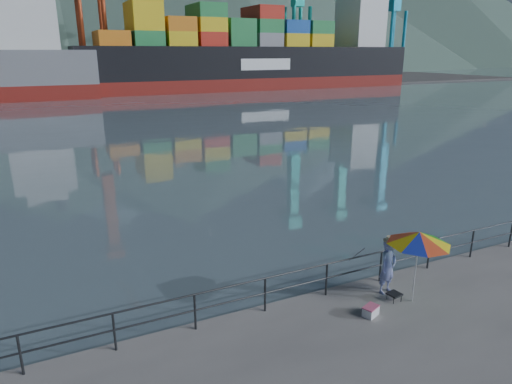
% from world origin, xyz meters
% --- Properties ---
extents(harbor_water, '(500.00, 280.00, 0.00)m').
position_xyz_m(harbor_water, '(0.00, 130.00, 0.00)').
color(harbor_water, slate).
rests_on(harbor_water, ground).
extents(far_dock, '(200.00, 40.00, 0.40)m').
position_xyz_m(far_dock, '(10.00, 93.00, 0.00)').
color(far_dock, '#514F4C').
rests_on(far_dock, ground).
extents(guardrail, '(22.00, 0.06, 1.03)m').
position_xyz_m(guardrail, '(0.00, 1.70, 0.52)').
color(guardrail, '#2D3033').
rests_on(guardrail, ground).
extents(port_cranes, '(116.00, 28.00, 38.40)m').
position_xyz_m(port_cranes, '(31.00, 84.00, 16.00)').
color(port_cranes, '#B01532').
rests_on(port_cranes, ground).
extents(container_stacks, '(58.00, 5.40, 7.80)m').
position_xyz_m(container_stacks, '(35.04, 93.50, 2.91)').
color(container_stacks, red).
rests_on(container_stacks, ground).
extents(fisherman, '(0.66, 0.49, 1.64)m').
position_xyz_m(fisherman, '(2.71, 1.08, 0.82)').
color(fisherman, navy).
rests_on(fisherman, ground).
extents(beach_umbrella, '(2.17, 2.17, 2.14)m').
position_xyz_m(beach_umbrella, '(3.04, 0.34, 1.96)').
color(beach_umbrella, white).
rests_on(beach_umbrella, ground).
extents(folding_stool, '(0.40, 0.40, 0.23)m').
position_xyz_m(folding_stool, '(2.60, 0.59, 0.12)').
color(folding_stool, black).
rests_on(folding_stool, ground).
extents(cooler_bag, '(0.51, 0.43, 0.25)m').
position_xyz_m(cooler_bag, '(1.48, 0.26, 0.13)').
color(cooler_bag, silver).
rests_on(cooler_bag, ground).
extents(fishing_rod, '(0.74, 1.58, 1.22)m').
position_xyz_m(fishing_rod, '(2.28, 2.02, 0.00)').
color(fishing_rod, black).
rests_on(fishing_rod, ground).
extents(container_ship, '(65.45, 10.91, 18.10)m').
position_xyz_m(container_ship, '(34.55, 74.50, 5.79)').
color(container_ship, maroon).
rests_on(container_ship, ground).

